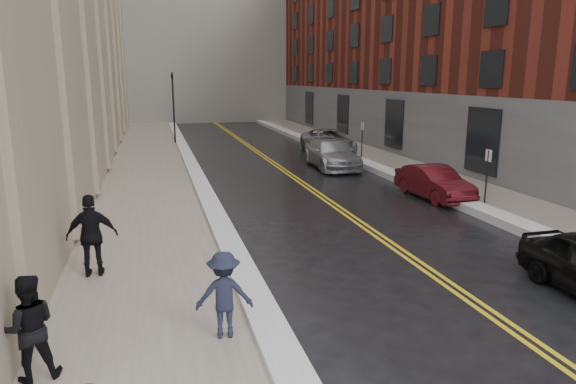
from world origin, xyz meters
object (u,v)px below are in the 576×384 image
car_silver_far (328,141)px  pedestrian_c (92,236)px  car_maroon (434,182)px  pedestrian_b (224,294)px  pedestrian_a (29,328)px  car_silver_near (331,154)px

car_silver_far → pedestrian_c: 22.62m
car_maroon → pedestrian_c: 13.74m
car_maroon → pedestrian_b: 13.68m
car_maroon → pedestrian_a: pedestrian_a is taller
car_silver_near → pedestrian_c: size_ratio=2.63×
car_silver_far → pedestrian_a: 26.62m
pedestrian_b → car_silver_far: bearing=-106.1°
car_silver_far → pedestrian_a: (-13.00, -23.23, 0.24)m
car_maroon → car_silver_near: size_ratio=0.77×
pedestrian_a → pedestrian_b: pedestrian_a is taller
car_maroon → pedestrian_c: (-12.49, -5.71, 0.49)m
car_silver_near → pedestrian_c: 17.53m
car_maroon → pedestrian_a: 16.46m
car_silver_far → pedestrian_c: bearing=-121.0°
car_silver_near → pedestrian_b: 19.35m
car_maroon → car_silver_near: car_silver_near is taller
car_maroon → car_silver_near: bearing=98.3°
car_maroon → car_silver_far: size_ratio=0.72×
car_maroon → car_silver_near: 8.18m
car_silver_near → pedestrian_a: size_ratio=3.04×
car_silver_near → pedestrian_c: bearing=-127.2°
car_silver_near → car_silver_far: 5.37m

